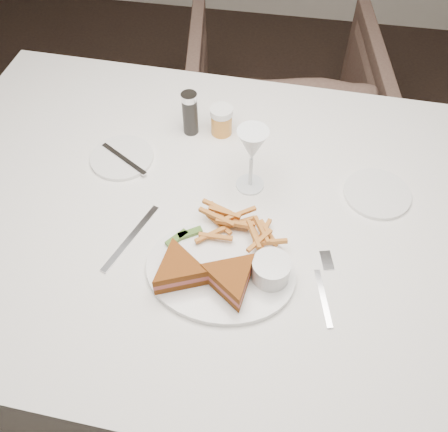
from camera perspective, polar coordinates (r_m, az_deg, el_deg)
table at (r=1.48m, az=0.34°, el=-8.81°), size 1.58×1.09×0.75m
chair_far at (r=2.07m, az=6.40°, el=12.44°), size 0.81×0.77×0.73m
table_setting at (r=1.10m, az=0.55°, el=-0.95°), size 0.80×0.65×0.18m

